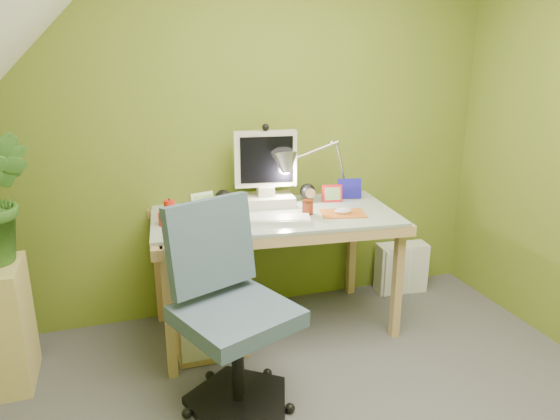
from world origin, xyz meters
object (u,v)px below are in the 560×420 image
object	(u,v)px
monitor	(265,166)
task_chair	(236,312)
desk_lamp	(334,156)
radiator	(401,268)
desk	(274,272)
side_ledge	(3,326)

from	to	relation	value
monitor	task_chair	distance (m)	1.05
desk_lamp	radiator	xyz separation A→B (m)	(0.58, 0.05, -0.86)
desk	desk_lamp	xyz separation A→B (m)	(0.45, 0.18, 0.66)
monitor	desk_lamp	distance (m)	0.45
task_chair	side_ledge	bearing A→B (deg)	131.04
side_ledge	radiator	size ratio (longest dim) A/B	1.85
side_ledge	radiator	world-z (taller)	side_ledge
monitor	radiator	distance (m)	1.32
desk_lamp	side_ledge	world-z (taller)	desk_lamp
monitor	side_ledge	size ratio (longest dim) A/B	0.75
desk	monitor	world-z (taller)	monitor
desk	desk_lamp	bearing A→B (deg)	27.01
desk	monitor	bearing A→B (deg)	95.20
side_ledge	task_chair	xyz separation A→B (m)	(1.10, -0.55, 0.18)
radiator	task_chair	bearing A→B (deg)	-142.27
monitor	side_ledge	bearing A→B (deg)	-161.90
desk	side_ledge	distance (m)	1.49
side_ledge	task_chair	size ratio (longest dim) A/B	0.65
task_chair	radiator	bearing A→B (deg)	9.47
task_chair	radiator	world-z (taller)	task_chair
desk_lamp	task_chair	distance (m)	1.30
side_ledge	monitor	bearing A→B (deg)	11.06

